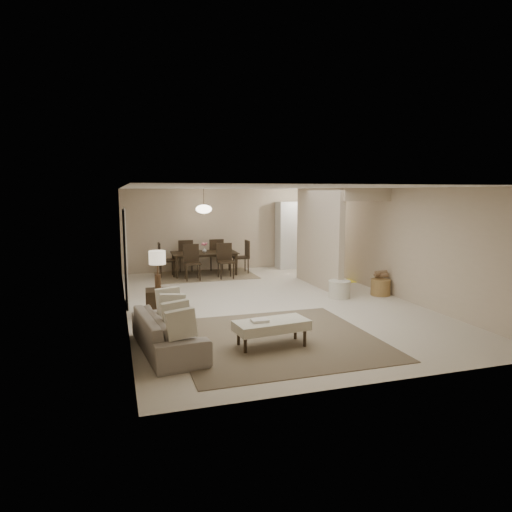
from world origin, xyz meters
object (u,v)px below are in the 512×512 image
object	(u,v)px
sofa	(168,332)
ottoman_bench	(271,326)
wicker_basket	(380,287)
dining_table	(205,264)
round_pouf	(339,289)
pantry_cabinet	(295,235)
side_table	(159,303)

from	to	relation	value
sofa	ottoman_bench	distance (m)	1.60
sofa	wicker_basket	distance (m)	5.69
sofa	ottoman_bench	xyz separation A→B (m)	(1.57, -0.30, 0.04)
dining_table	round_pouf	bearing A→B (deg)	-56.92
sofa	dining_table	distance (m)	6.43
pantry_cabinet	sofa	xyz separation A→B (m)	(-4.80, -6.63, -0.76)
pantry_cabinet	round_pouf	xyz separation A→B (m)	(-0.64, -4.25, -0.85)
ottoman_bench	round_pouf	bearing A→B (deg)	39.33
ottoman_bench	wicker_basket	size ratio (longest dim) A/B	2.70
sofa	wicker_basket	bearing A→B (deg)	-72.59
wicker_basket	dining_table	bearing A→B (deg)	131.62
ottoman_bench	dining_table	size ratio (longest dim) A/B	0.64
pantry_cabinet	wicker_basket	distance (m)	4.41
sofa	dining_table	size ratio (longest dim) A/B	1.05
pantry_cabinet	sofa	world-z (taller)	pantry_cabinet
side_table	dining_table	size ratio (longest dim) A/B	0.28
side_table	round_pouf	xyz separation A→B (m)	(4.11, 0.36, -0.07)
sofa	dining_table	xyz separation A→B (m)	(1.77, 6.18, 0.04)
sofa	ottoman_bench	size ratio (longest dim) A/B	1.63
wicker_basket	dining_table	distance (m)	5.17
pantry_cabinet	sofa	size ratio (longest dim) A/B	1.06
ottoman_bench	side_table	distance (m)	2.77
wicker_basket	dining_table	size ratio (longest dim) A/B	0.24
side_table	dining_table	xyz separation A→B (m)	(1.72, 4.16, 0.07)
wicker_basket	dining_table	xyz separation A→B (m)	(-3.43, 3.86, 0.14)
ottoman_bench	round_pouf	world-z (taller)	ottoman_bench
side_table	dining_table	distance (m)	4.50
round_pouf	side_table	bearing A→B (deg)	-174.97
sofa	ottoman_bench	world-z (taller)	sofa
pantry_cabinet	sofa	distance (m)	8.22
round_pouf	wicker_basket	world-z (taller)	round_pouf
pantry_cabinet	ottoman_bench	size ratio (longest dim) A/B	1.73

